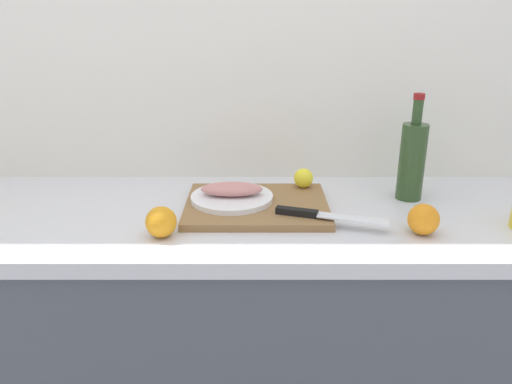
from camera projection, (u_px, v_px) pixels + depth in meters
back_wall at (210, 68)px, 1.55m from camera, size 3.20×0.05×2.50m
kitchen_counter at (209, 347)px, 1.52m from camera, size 2.00×0.60×0.90m
cutting_board at (256, 205)px, 1.38m from camera, size 0.39×0.31×0.02m
white_plate at (231, 198)px, 1.39m from camera, size 0.23×0.23×0.01m
fish_fillet at (231, 189)px, 1.38m from camera, size 0.17×0.07×0.04m
chef_knife at (316, 214)px, 1.27m from camera, size 0.29×0.11×0.02m
lemon_0 at (303, 178)px, 1.49m from camera, size 0.06×0.06×0.06m
wine_bottle at (411, 159)px, 1.42m from camera, size 0.07×0.07×0.31m
orange_1 at (423, 219)px, 1.22m from camera, size 0.08×0.08×0.08m
orange_2 at (160, 222)px, 1.20m from camera, size 0.08×0.08×0.08m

